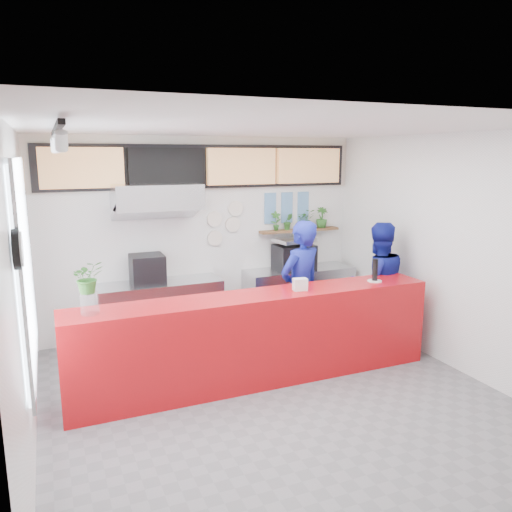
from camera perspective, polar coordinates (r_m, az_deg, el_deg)
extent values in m
plane|color=slate|center=(5.99, 1.79, -15.55)|extent=(5.00, 5.00, 0.00)
plane|color=silver|center=(5.34, 1.99, 14.46)|extent=(5.00, 5.00, 0.00)
plane|color=white|center=(7.77, -5.85, 2.37)|extent=(5.00, 0.00, 5.00)
plane|color=white|center=(5.00, -25.18, -3.77)|extent=(0.00, 5.00, 5.00)
plane|color=white|center=(6.89, 21.14, 0.48)|extent=(0.00, 5.00, 5.00)
cube|color=#AE0C11|center=(6.10, 0.23, -9.37)|extent=(4.50, 0.60, 1.10)
cube|color=beige|center=(7.67, -6.00, 10.51)|extent=(5.00, 0.02, 0.80)
cube|color=#B2B5BA|center=(7.54, -10.86, -6.27)|extent=(1.80, 0.60, 0.90)
cube|color=black|center=(7.34, -12.31, -1.49)|extent=(0.47, 0.47, 0.42)
cube|color=#B2B5BA|center=(7.16, -11.29, 6.68)|extent=(1.20, 0.70, 0.35)
cube|color=#B2B5BA|center=(7.18, -11.23, 5.09)|extent=(1.20, 0.69, 0.31)
cube|color=#B2B5BA|center=(8.29, 4.90, -4.47)|extent=(1.80, 0.60, 0.90)
cube|color=black|center=(8.09, 4.38, -0.12)|extent=(0.63, 0.45, 0.40)
cube|color=#AFB1B6|center=(8.04, 4.41, 1.83)|extent=(0.67, 0.51, 0.06)
cube|color=brown|center=(8.29, 5.00, 2.96)|extent=(1.40, 0.18, 0.04)
cube|color=tan|center=(7.24, -19.27, 9.49)|extent=(1.10, 0.10, 0.55)
cube|color=black|center=(7.41, -10.17, 9.97)|extent=(1.10, 0.10, 0.55)
cube|color=tan|center=(7.75, -1.65, 10.20)|extent=(1.10, 0.10, 0.55)
cube|color=tan|center=(8.24, 6.00, 10.22)|extent=(1.10, 0.10, 0.55)
cube|color=black|center=(7.64, -5.93, 10.13)|extent=(4.80, 0.04, 0.65)
cube|color=silver|center=(5.25, -24.93, -0.83)|extent=(0.04, 2.20, 1.90)
cube|color=#B2B5BA|center=(5.25, -24.71, -0.81)|extent=(0.03, 2.30, 2.00)
cylinder|color=black|center=(4.01, -25.69, 0.69)|extent=(0.05, 0.30, 0.30)
cylinder|color=white|center=(4.00, -25.26, 0.72)|extent=(0.02, 0.26, 0.26)
cube|color=black|center=(4.85, -21.82, 13.27)|extent=(0.05, 2.40, 0.04)
cylinder|color=silver|center=(7.75, -4.76, 4.24)|extent=(0.24, 0.03, 0.24)
cylinder|color=silver|center=(7.87, -2.67, 3.63)|extent=(0.24, 0.03, 0.24)
cylinder|color=silver|center=(7.80, -4.73, 2.05)|extent=(0.24, 0.03, 0.24)
cylinder|color=silver|center=(7.85, -2.34, 5.46)|extent=(0.24, 0.03, 0.24)
cube|color=#598CBF|center=(8.08, 1.64, 6.35)|extent=(0.20, 0.02, 0.25)
cube|color=#598CBF|center=(8.21, 3.55, 6.41)|extent=(0.20, 0.02, 0.25)
cube|color=#598CBF|center=(8.35, 5.41, 6.46)|extent=(0.20, 0.02, 0.25)
cube|color=#598CBF|center=(8.11, 1.63, 4.59)|extent=(0.20, 0.02, 0.25)
cube|color=#598CBF|center=(8.24, 3.53, 4.68)|extent=(0.20, 0.02, 0.25)
cube|color=#598CBF|center=(8.37, 5.38, 4.76)|extent=(0.20, 0.02, 0.25)
imported|color=navy|center=(6.76, 5.09, -3.84)|extent=(0.80, 0.65, 1.88)
imported|color=navy|center=(7.37, 13.68, -3.18)|extent=(0.97, 0.81, 1.80)
imported|color=#2C6423|center=(8.07, 2.29, 4.04)|extent=(0.18, 0.14, 0.32)
imported|color=#2C6423|center=(8.17, 3.69, 3.96)|extent=(0.17, 0.15, 0.27)
imported|color=#2C6423|center=(8.32, 5.71, 4.25)|extent=(0.34, 0.32, 0.33)
imported|color=#2C6423|center=(8.46, 7.52, 4.38)|extent=(0.21, 0.20, 0.34)
cylinder|color=silver|center=(5.46, -18.49, -5.12)|extent=(0.19, 0.19, 0.23)
imported|color=#2C6423|center=(5.39, -18.67, -2.32)|extent=(0.36, 0.32, 0.34)
cube|color=white|center=(6.10, 5.06, -3.26)|extent=(0.18, 0.13, 0.15)
cylinder|color=white|center=(6.70, 13.40, -2.79)|extent=(0.22, 0.22, 0.01)
cylinder|color=black|center=(6.66, 13.46, -1.53)|extent=(0.08, 0.08, 0.29)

